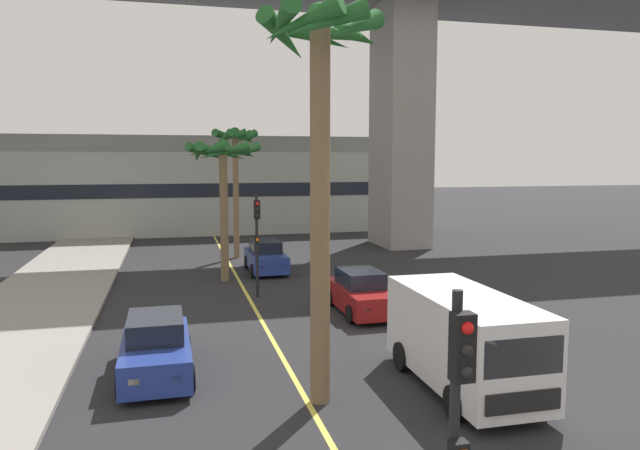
# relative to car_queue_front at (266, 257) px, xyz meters

# --- Properties ---
(lane_stripe_center) EXTENTS (0.14, 56.00, 0.01)m
(lane_stripe_center) POSITION_rel_car_queue_front_xyz_m (-1.56, -7.38, -0.72)
(lane_stripe_center) COLOR #DBCC4C
(lane_stripe_center) RESTS_ON ground
(pier_building_backdrop) EXTENTS (33.76, 8.04, 7.30)m
(pier_building_backdrop) POSITION_rel_car_queue_front_xyz_m (-1.56, 18.39, 2.87)
(pier_building_backdrop) COLOR #ADB2A8
(pier_building_backdrop) RESTS_ON ground
(car_queue_front) EXTENTS (1.85, 4.11, 1.56)m
(car_queue_front) POSITION_rel_car_queue_front_xyz_m (0.00, 0.00, 0.00)
(car_queue_front) COLOR navy
(car_queue_front) RESTS_ON ground
(car_queue_second) EXTENTS (1.86, 4.12, 1.56)m
(car_queue_second) POSITION_rel_car_queue_front_xyz_m (2.17, -8.75, 0.00)
(car_queue_second) COLOR maroon
(car_queue_second) RESTS_ON ground
(car_queue_third) EXTENTS (1.87, 4.12, 1.56)m
(car_queue_third) POSITION_rel_car_queue_front_xyz_m (-5.00, -13.53, 0.00)
(car_queue_third) COLOR navy
(car_queue_third) RESTS_ON ground
(delivery_van) EXTENTS (2.18, 5.26, 2.36)m
(delivery_van) POSITION_rel_car_queue_front_xyz_m (2.31, -16.32, 0.57)
(delivery_van) COLOR white
(delivery_van) RESTS_ON ground
(traffic_light_median_near) EXTENTS (0.24, 0.37, 4.20)m
(traffic_light_median_near) POSITION_rel_car_queue_front_xyz_m (-1.49, -23.36, 1.99)
(traffic_light_median_near) COLOR black
(traffic_light_median_near) RESTS_ON ground
(traffic_light_median_far) EXTENTS (0.24, 0.37, 4.20)m
(traffic_light_median_far) POSITION_rel_car_queue_front_xyz_m (-1.19, -5.46, 1.99)
(traffic_light_median_far) COLOR black
(traffic_light_median_far) RESTS_ON ground
(palm_tree_near_median) EXTENTS (2.65, 2.68, 7.38)m
(palm_tree_near_median) POSITION_rel_car_queue_front_xyz_m (-0.97, 4.56, 5.35)
(palm_tree_near_median) COLOR brown
(palm_tree_near_median) RESTS_ON ground
(palm_tree_mid_median) EXTENTS (2.90, 2.90, 9.00)m
(palm_tree_mid_median) POSITION_rel_car_queue_front_xyz_m (-1.27, -16.22, 6.17)
(palm_tree_mid_median) COLOR brown
(palm_tree_mid_median) RESTS_ON ground
(palm_tree_far_median) EXTENTS (3.51, 3.52, 6.49)m
(palm_tree_far_median) POSITION_rel_car_queue_front_xyz_m (-2.18, -1.78, 4.67)
(palm_tree_far_median) COLOR brown
(palm_tree_far_median) RESTS_ON ground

